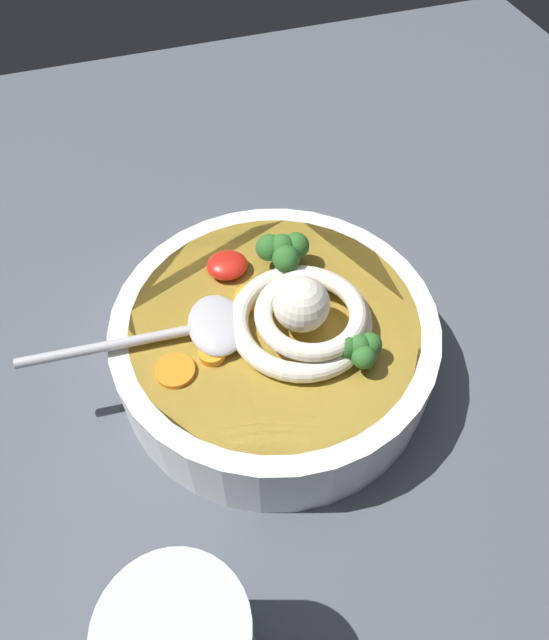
{
  "coord_description": "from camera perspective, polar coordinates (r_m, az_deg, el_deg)",
  "views": [
    {
      "loc": [
        -11.12,
        -28.88,
        46.46
      ],
      "look_at": [
        -2.32,
        -1.91,
        9.77
      ],
      "focal_mm": 32.9,
      "sensor_mm": 36.0,
      "label": 1
    }
  ],
  "objects": [
    {
      "name": "noodle_pile",
      "position": [
        0.45,
        2.86,
        0.48
      ],
      "size": [
        12.26,
        12.02,
        4.93
      ],
      "color": "silver",
      "rests_on": "soup_bowl"
    },
    {
      "name": "chili_sauce_dollop",
      "position": [
        0.49,
        -4.63,
        5.34
      ],
      "size": [
        3.46,
        3.12,
        1.56
      ],
      "primitive_type": "ellipsoid",
      "color": "red",
      "rests_on": "soup_bowl"
    },
    {
      "name": "soup_spoon",
      "position": [
        0.45,
        -7.38,
        -0.81
      ],
      "size": [
        17.41,
        6.31,
        1.6
      ],
      "rotation": [
        0.0,
        0.0,
        3.07
      ],
      "color": "#B7B7BC",
      "rests_on": "soup_bowl"
    },
    {
      "name": "carrot_slice_right",
      "position": [
        0.44,
        -9.64,
        -4.88
      ],
      "size": [
        2.97,
        2.97,
        0.41
      ],
      "primitive_type": "cylinder",
      "color": "orange",
      "rests_on": "soup_bowl"
    },
    {
      "name": "carrot_slice_extra_b",
      "position": [
        0.44,
        -6.09,
        -3.25
      ],
      "size": [
        2.07,
        2.07,
        0.67
      ],
      "primitive_type": "cylinder",
      "color": "orange",
      "rests_on": "soup_bowl"
    },
    {
      "name": "carrot_slice_beside_noodles",
      "position": [
        0.47,
        -2.4,
        2.11
      ],
      "size": [
        2.6,
        2.6,
        0.56
      ],
      "primitive_type": "cylinder",
      "color": "orange",
      "rests_on": "soup_bowl"
    },
    {
      "name": "broccoli_floret_rear",
      "position": [
        0.43,
        8.28,
        -2.78
      ],
      "size": [
        3.51,
        3.02,
        2.77
      ],
      "color": "#7A9E60",
      "rests_on": "soup_bowl"
    },
    {
      "name": "soup_bowl",
      "position": [
        0.49,
        0.0,
        -2.28
      ],
      "size": [
        26.27,
        26.27,
        6.59
      ],
      "color": "white",
      "rests_on": "table_slab"
    },
    {
      "name": "broccoli_floret_center",
      "position": [
        0.48,
        0.9,
        6.81
      ],
      "size": [
        4.44,
        3.82,
        3.51
      ],
      "color": "#7A9E60",
      "rests_on": "soup_bowl"
    },
    {
      "name": "table_slab",
      "position": [
        0.55,
        1.7,
        -3.15
      ],
      "size": [
        110.67,
        110.67,
        3.18
      ],
      "primitive_type": "cube",
      "color": "#474C56",
      "rests_on": "ground"
    }
  ]
}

